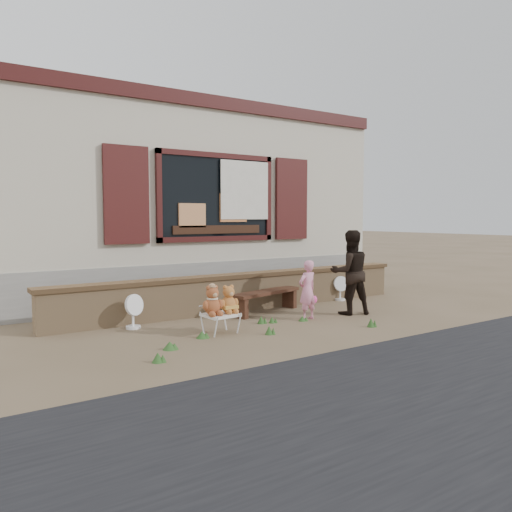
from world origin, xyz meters
TOP-DOWN VIEW (x-y plane):
  - ground at (0.00, 0.00)m, footprint 80.00×80.00m
  - shopfront at (0.00, 4.49)m, footprint 8.04×5.13m
  - brick_wall at (0.00, 1.00)m, footprint 7.10×0.36m
  - bench at (0.19, 0.57)m, footprint 1.54×0.70m
  - folding_chair at (-1.25, -0.36)m, footprint 0.49×0.44m
  - teddy_bear_left at (-1.39, -0.37)m, footprint 0.34×0.30m
  - teddy_bear_right at (-1.11, -0.35)m, footprint 0.32×0.28m
  - child at (0.41, -0.29)m, footprint 0.38×0.27m
  - adult at (1.32, -0.34)m, footprint 0.85×0.75m
  - fan_left at (-2.19, 0.64)m, footprint 0.34×0.22m
  - fan_right at (2.16, 0.80)m, footprint 0.32×0.21m
  - grass_tufts at (-1.10, -0.70)m, footprint 3.55×1.25m

SIDE VIEW (x-z plane):
  - ground at x=0.00m, z-range 0.00..0.00m
  - grass_tufts at x=-1.10m, z-range -0.01..0.12m
  - fan_right at x=2.16m, z-range 0.00..0.49m
  - folding_chair at x=-1.25m, z-range 0.12..0.40m
  - fan_left at x=-2.19m, z-range 0.00..0.52m
  - bench at x=0.19m, z-range 0.09..0.47m
  - brick_wall at x=0.00m, z-range 0.01..0.67m
  - child at x=0.41m, z-range 0.00..0.97m
  - teddy_bear_right at x=-1.11m, z-range 0.29..0.70m
  - teddy_bear_left at x=-1.39m, z-range 0.29..0.72m
  - adult at x=1.32m, z-range 0.00..1.45m
  - shopfront at x=0.00m, z-range 0.00..4.00m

